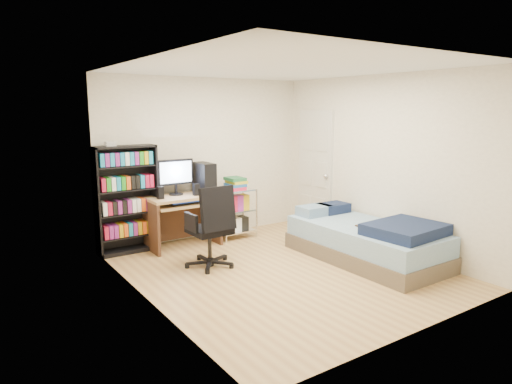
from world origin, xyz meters
TOP-DOWN VIEW (x-y plane):
  - room at (0.00, 0.00)m, footprint 3.58×4.08m
  - media_shelf at (-1.35, 1.84)m, footprint 0.86×0.29m
  - computer_desk at (-0.49, 1.69)m, footprint 1.03×0.60m
  - office_chair at (-0.68, 0.61)m, footprint 0.66×0.66m
  - wire_cart at (0.31, 1.63)m, footprint 0.60×0.43m
  - bed at (1.20, -0.32)m, footprint 1.08×2.15m
  - door at (1.72, 1.35)m, footprint 0.12×0.80m

SIDE VIEW (x-z plane):
  - bed at x=1.20m, z-range -0.04..0.58m
  - office_chair at x=-0.68m, z-range -0.20..0.88m
  - wire_cart at x=0.31m, z-range 0.15..1.10m
  - computer_desk at x=-0.49m, z-range 0.05..1.35m
  - media_shelf at x=-1.35m, z-range -0.01..1.58m
  - door at x=1.72m, z-range 0.00..2.00m
  - room at x=0.00m, z-range -0.04..2.54m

